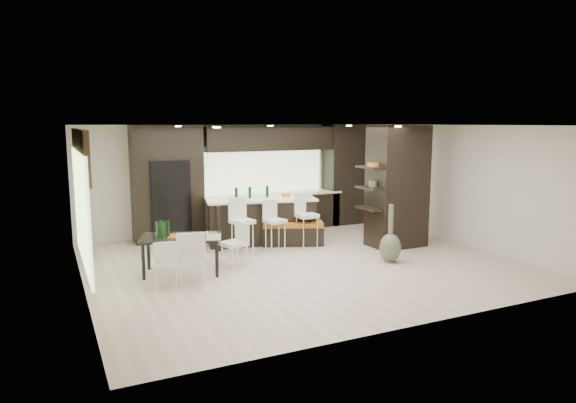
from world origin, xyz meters
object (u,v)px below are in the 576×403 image
kitchen_island (261,220)px  chair_far (165,265)px  bench (293,233)px  chair_near (192,259)px  stool_right (307,225)px  chair_end (234,247)px  dining_table (182,255)px  stool_mid (275,230)px  floor_vase (391,233)px  stool_left (242,232)px

kitchen_island → chair_far: bearing=-126.4°
bench → chair_far: (-3.28, -1.84, 0.12)m
chair_near → kitchen_island: bearing=63.6°
bench → chair_far: 3.76m
stool_right → chair_end: 2.20m
chair_far → chair_end: 1.62m
bench → dining_table: (-2.82, -1.15, 0.08)m
bench → chair_near: size_ratio=1.57×
chair_near → chair_end: chair_near is taller
stool_mid → chair_near: 2.78m
chair_near → bench: bearing=50.3°
chair_far → chair_near: bearing=-0.3°
floor_vase → chair_near: 3.94m
bench → chair_end: 2.15m
bench → chair_far: bearing=-129.2°
stool_mid → chair_near: size_ratio=1.01×
stool_left → chair_near: size_ratio=1.10×
floor_vase → dining_table: (-3.92, 1.03, -0.24)m
stool_left → stool_mid: (0.77, 0.02, -0.04)m
stool_mid → chair_near: bearing=-161.7°
kitchen_island → stool_mid: 0.83m
chair_near → stool_right: bearing=44.2°
kitchen_island → stool_mid: size_ratio=2.83×
stool_mid → dining_table: stool_mid is taller
bench → dining_table: size_ratio=0.95×
chair_near → chair_end: 1.25m
floor_vase → chair_end: size_ratio=1.48×
stool_right → floor_vase: size_ratio=0.83×
stool_mid → dining_table: bearing=-175.7°
chair_end → dining_table: bearing=75.1°
bench → floor_vase: bearing=-41.8°
floor_vase → chair_far: 4.39m
stool_right → bench: bearing=127.0°
kitchen_island → chair_near: kitchen_island is taller
bench → dining_table: 3.05m
kitchen_island → bench: bearing=-33.0°
stool_mid → floor_vase: floor_vase is taller
dining_table → chair_near: bearing=-71.9°
chair_far → kitchen_island: bearing=44.9°
floor_vase → dining_table: 4.06m
stool_right → dining_table: 3.16m
kitchen_island → dining_table: (-2.27, -1.71, -0.17)m
floor_vase → chair_far: floor_vase is taller
kitchen_island → dining_table: kitchen_island is taller
kitchen_island → chair_end: size_ratio=3.17×
chair_near → chair_far: chair_near is taller
stool_left → dining_table: stool_left is taller
floor_vase → chair_near: bearing=175.5°
bench → chair_far: size_ratio=1.81×
floor_vase → chair_end: (-2.91, 1.03, -0.19)m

